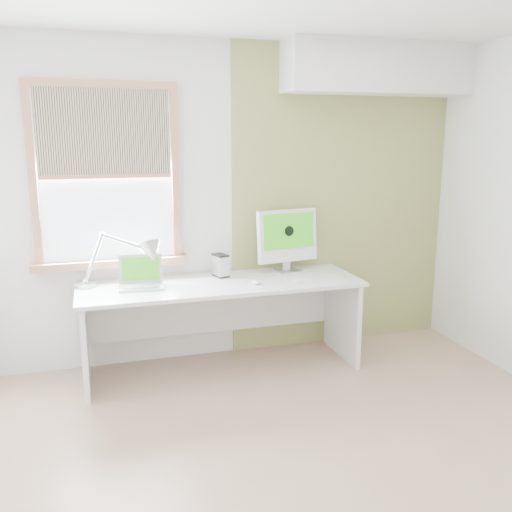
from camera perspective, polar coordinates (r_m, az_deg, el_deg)
name	(u,v)px	position (r m, az deg, el deg)	size (l,w,h in m)	color
room	(312,242)	(2.95, 5.86, 1.51)	(4.04, 3.54, 2.64)	tan
accent_wall	(342,200)	(4.93, 8.91, 5.78)	(2.00, 0.02, 2.60)	#87954E
soffit	(378,68)	(4.87, 12.51, 18.54)	(1.60, 0.40, 0.42)	white
window	(106,177)	(4.40, -15.27, 7.92)	(1.20, 0.14, 1.42)	#A87055
desk	(220,304)	(4.43, -3.76, -4.99)	(2.20, 0.70, 0.73)	white
desk_lamp	(139,256)	(4.31, -12.04, -0.03)	(0.73, 0.29, 0.42)	#BABCBF
laptop	(141,279)	(4.27, -11.85, -2.36)	(0.35, 0.29, 0.23)	#BABCBF
phone_dock	(223,272)	(4.49, -3.49, -1.68)	(0.08, 0.08, 0.13)	#BABCBF
external_drive	(220,265)	(4.48, -3.72, -0.98)	(0.13, 0.16, 0.18)	#BABCBF
imac	(287,237)	(4.61, 3.26, 1.99)	(0.54, 0.21, 0.53)	#BABCBF
keyboard	(321,280)	(4.38, 6.72, -2.46)	(0.43, 0.18, 0.02)	white
mouse	(256,282)	(4.26, 0.01, -2.72)	(0.06, 0.10, 0.03)	white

